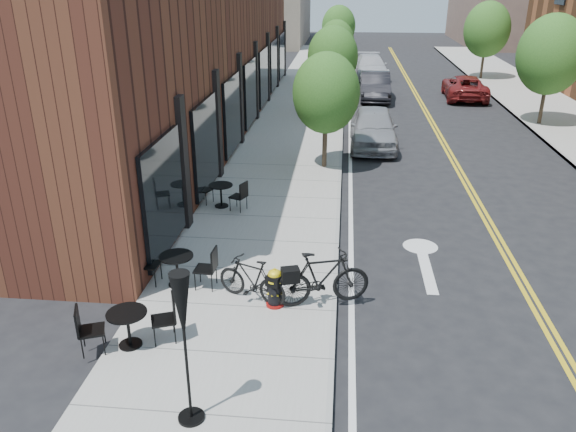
{
  "coord_description": "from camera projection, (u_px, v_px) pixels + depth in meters",
  "views": [
    {
      "loc": [
        -0.01,
        -9.35,
        6.13
      ],
      "look_at": [
        -1.2,
        2.53,
        1.0
      ],
      "focal_mm": 35.0,
      "sensor_mm": 36.0,
      "label": 1
    }
  ],
  "objects": [
    {
      "name": "fire_hydrant",
      "position": [
        275.0,
        288.0,
        10.96
      ],
      "size": [
        0.44,
        0.44,
        0.82
      ],
      "rotation": [
        0.0,
        0.0,
        -0.26
      ],
      "color": "maroon",
      "rests_on": "sidewalk_near"
    },
    {
      "name": "parked_car_b",
      "position": [
        375.0,
        86.0,
        29.77
      ],
      "size": [
        1.54,
        4.32,
        1.42
      ],
      "primitive_type": "imported",
      "rotation": [
        0.0,
        0.0,
        -0.01
      ],
      "color": "black",
      "rests_on": "ground"
    },
    {
      "name": "tree_far_b",
      "position": [
        551.0,
        55.0,
        23.6
      ],
      "size": [
        2.8,
        2.8,
        4.62
      ],
      "color": "#382B1E",
      "rests_on": "sidewalk_far"
    },
    {
      "name": "tree_far_c",
      "position": [
        487.0,
        29.0,
        34.57
      ],
      "size": [
        2.8,
        2.8,
        4.62
      ],
      "color": "#382B1E",
      "rests_on": "sidewalk_far"
    },
    {
      "name": "sidewalk_near",
      "position": [
        286.0,
        158.0,
        20.27
      ],
      "size": [
        4.0,
        70.0,
        0.12
      ],
      "primitive_type": "cube",
      "color": "#9E9B93",
      "rests_on": "ground"
    },
    {
      "name": "parked_car_a",
      "position": [
        373.0,
        128.0,
        21.57
      ],
      "size": [
        1.77,
        4.38,
        1.49
      ],
      "primitive_type": "imported",
      "rotation": [
        0.0,
        0.0,
        -0.0
      ],
      "color": "gray",
      "rests_on": "ground"
    },
    {
      "name": "tree_near_b",
      "position": [
        333.0,
        57.0,
        25.49
      ],
      "size": [
        2.3,
        2.3,
        3.98
      ],
      "color": "#382B1E",
      "rests_on": "sidewalk_near"
    },
    {
      "name": "parked_car_c",
      "position": [
        370.0,
        67.0,
        36.16
      ],
      "size": [
        2.35,
        5.03,
        1.42
      ],
      "primitive_type": "imported",
      "rotation": [
        0.0,
        0.0,
        0.07
      ],
      "color": "silver",
      "rests_on": "ground"
    },
    {
      "name": "bistro_set_c",
      "position": [
        221.0,
        192.0,
        15.71
      ],
      "size": [
        1.58,
        0.97,
        0.84
      ],
      "rotation": [
        0.0,
        0.0,
        -0.4
      ],
      "color": "black",
      "rests_on": "sidewalk_near"
    },
    {
      "name": "patio_umbrella",
      "position": [
        183.0,
        318.0,
        7.58
      ],
      "size": [
        0.39,
        0.39,
        2.44
      ],
      "color": "black",
      "rests_on": "sidewalk_near"
    },
    {
      "name": "bicycle_right",
      "position": [
        322.0,
        278.0,
        10.94
      ],
      "size": [
        1.99,
        1.07,
        1.15
      ],
      "primitive_type": "imported",
      "rotation": [
        0.0,
        0.0,
        1.86
      ],
      "color": "black",
      "rests_on": "sidewalk_near"
    },
    {
      "name": "ground",
      "position": [
        336.0,
        316.0,
        10.96
      ],
      "size": [
        120.0,
        120.0,
        0.0
      ],
      "primitive_type": "plane",
      "color": "black",
      "rests_on": "ground"
    },
    {
      "name": "tree_near_d",
      "position": [
        339.0,
        26.0,
        40.08
      ],
      "size": [
        2.4,
        2.4,
        4.11
      ],
      "color": "#382B1E",
      "rests_on": "sidewalk_near"
    },
    {
      "name": "bicycle_left",
      "position": [
        252.0,
        279.0,
        11.12
      ],
      "size": [
        1.59,
        1.01,
        0.93
      ],
      "primitive_type": "imported",
      "rotation": [
        0.0,
        0.0,
        -1.98
      ],
      "color": "black",
      "rests_on": "sidewalk_near"
    },
    {
      "name": "bistro_set_b",
      "position": [
        177.0,
        266.0,
        11.68
      ],
      "size": [
        1.66,
        0.75,
        0.89
      ],
      "rotation": [
        0.0,
        0.0,
        -0.05
      ],
      "color": "black",
      "rests_on": "sidewalk_near"
    },
    {
      "name": "building_near",
      "position": [
        187.0,
        45.0,
        22.97
      ],
      "size": [
        5.0,
        28.0,
        7.0
      ],
      "primitive_type": "cube",
      "color": "#462016",
      "rests_on": "ground"
    },
    {
      "name": "parked_car_far",
      "position": [
        465.0,
        87.0,
        30.03
      ],
      "size": [
        2.3,
        4.59,
        1.25
      ],
      "primitive_type": "imported",
      "rotation": [
        0.0,
        0.0,
        3.09
      ],
      "color": "maroon",
      "rests_on": "ground"
    },
    {
      "name": "tree_near_c",
      "position": [
        336.0,
        42.0,
        32.87
      ],
      "size": [
        2.1,
        2.1,
        3.67
      ],
      "color": "#382B1E",
      "rests_on": "sidewalk_near"
    },
    {
      "name": "tree_near_a",
      "position": [
        326.0,
        93.0,
        18.22
      ],
      "size": [
        2.2,
        2.2,
        3.81
      ],
      "color": "#382B1E",
      "rests_on": "sidewalk_near"
    },
    {
      "name": "bistro_set_a",
      "position": [
        128.0,
        324.0,
        9.74
      ],
      "size": [
        1.66,
        0.97,
        0.88
      ],
      "rotation": [
        0.0,
        0.0,
        0.37
      ],
      "color": "black",
      "rests_on": "sidewalk_near"
    }
  ]
}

